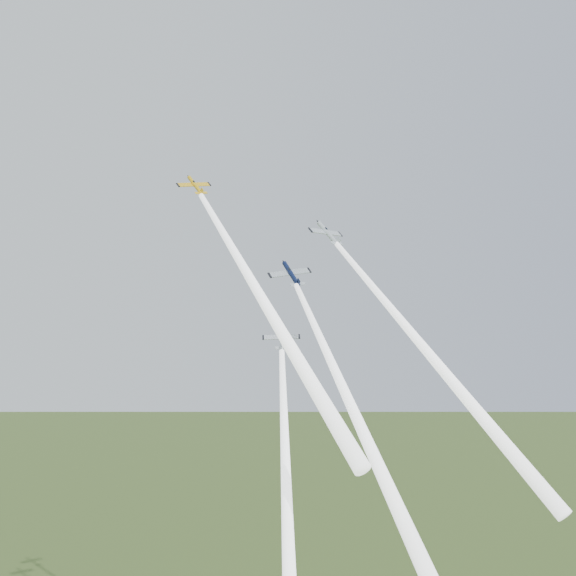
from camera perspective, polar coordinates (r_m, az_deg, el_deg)
The scene contains 8 objects.
plane_yellow at distance 132.96m, azimuth -7.34°, elevation 8.05°, with size 6.79×6.73×1.06m, color yellow, non-canonical shape.
smoke_trail_yellow at distance 109.35m, azimuth -1.61°, elevation -1.63°, with size 2.38×2.38×60.40m, color white, non-canonical shape.
plane_navy at distance 133.01m, azimuth 0.25°, elevation 1.12°, with size 8.49×8.42×1.33m, color #0C1638, non-canonical shape.
smoke_trail_navy at distance 111.93m, azimuth 5.07°, elevation -9.38°, with size 2.38×2.38×58.30m, color white, non-canonical shape.
plane_silver_right at distance 136.76m, azimuth 3.16°, elevation 4.35°, with size 8.42×8.36×1.32m, color silver, non-canonical shape.
smoke_trail_silver_right at distance 119.64m, azimuth 11.44°, elevation -5.55°, with size 2.38×2.38×60.49m, color white, non-canonical shape.
plane_silver_low at distance 127.76m, azimuth -0.53°, elevation -3.99°, with size 6.73×6.67×1.05m, color silver, non-canonical shape.
smoke_trail_silver_low at distance 104.86m, azimuth -0.05°, elevation -17.63°, with size 2.38×2.38×65.19m, color white, non-canonical shape.
Camera 1 is at (-44.13, -125.63, 80.37)m, focal length 45.00 mm.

